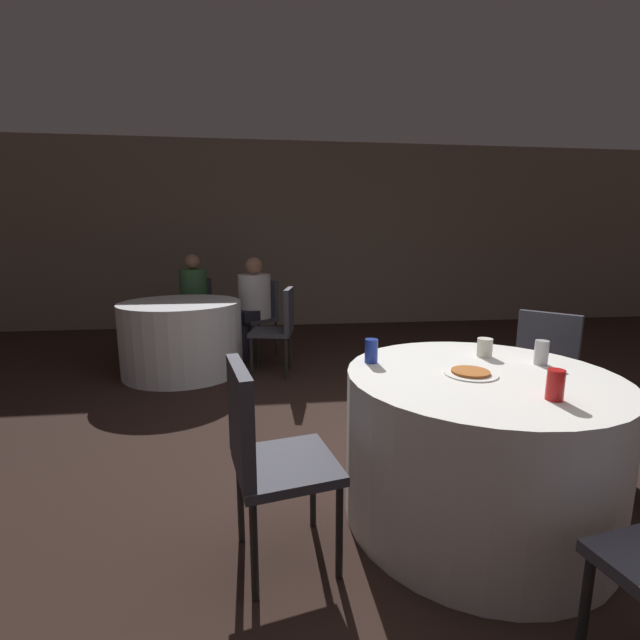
% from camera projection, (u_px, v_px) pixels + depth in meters
% --- Properties ---
extents(ground_plane, '(16.00, 16.00, 0.00)m').
position_uv_depth(ground_plane, '(426.00, 501.00, 2.24)').
color(ground_plane, black).
extents(wall_back, '(16.00, 0.06, 2.80)m').
position_uv_depth(wall_back, '(318.00, 236.00, 6.69)').
color(wall_back, gray).
rests_on(wall_back, ground_plane).
extents(table_near, '(1.25, 1.25, 0.73)m').
position_uv_depth(table_near, '(476.00, 445.00, 2.07)').
color(table_near, white).
rests_on(table_near, ground_plane).
extents(table_far, '(1.20, 1.20, 0.73)m').
position_uv_depth(table_far, '(182.00, 337.00, 4.36)').
color(table_far, silver).
rests_on(table_far, ground_plane).
extents(chair_near_northeast, '(0.56, 0.56, 0.87)m').
position_uv_depth(chair_near_northeast, '(542.00, 367.00, 2.80)').
color(chair_near_northeast, '#383842').
rests_on(chair_near_northeast, ground_plane).
extents(chair_near_west, '(0.48, 0.47, 0.87)m').
position_uv_depth(chair_near_west, '(264.00, 447.00, 1.71)').
color(chair_near_west, '#383842').
rests_on(chair_near_west, ground_plane).
extents(chair_far_north, '(0.41, 0.41, 0.87)m').
position_uv_depth(chair_far_north, '(196.00, 306.00, 5.31)').
color(chair_far_north, '#383842').
rests_on(chair_far_north, ground_plane).
extents(chair_far_northeast, '(0.56, 0.56, 0.87)m').
position_uv_depth(chair_far_northeast, '(261.00, 310.00, 5.03)').
color(chair_far_northeast, '#383842').
rests_on(chair_far_northeast, ground_plane).
extents(chair_far_east, '(0.47, 0.47, 0.87)m').
position_uv_depth(chair_far_east, '(280.00, 323.00, 4.26)').
color(chair_far_east, '#383842').
rests_on(chair_far_east, ground_plane).
extents(person_white_shirt, '(0.51, 0.49, 1.15)m').
position_uv_depth(person_white_shirt, '(251.00, 306.00, 4.91)').
color(person_white_shirt, black).
rests_on(person_white_shirt, ground_plane).
extents(person_green_jacket, '(0.32, 0.50, 1.17)m').
position_uv_depth(person_green_jacket, '(194.00, 303.00, 5.14)').
color(person_green_jacket, black).
rests_on(person_green_jacket, ground_plane).
extents(pizza_plate_near, '(0.25, 0.25, 0.02)m').
position_uv_depth(pizza_plate_near, '(470.00, 373.00, 1.98)').
color(pizza_plate_near, white).
rests_on(pizza_plate_near, table_near).
extents(soda_can_blue, '(0.07, 0.07, 0.12)m').
position_uv_depth(soda_can_blue, '(371.00, 351.00, 2.17)').
color(soda_can_blue, '#1E38A5').
rests_on(soda_can_blue, table_near).
extents(soda_can_red, '(0.07, 0.07, 0.12)m').
position_uv_depth(soda_can_red, '(555.00, 385.00, 1.66)').
color(soda_can_red, red).
rests_on(soda_can_red, table_near).
extents(soda_can_silver, '(0.07, 0.07, 0.12)m').
position_uv_depth(soda_can_silver, '(541.00, 352.00, 2.13)').
color(soda_can_silver, silver).
rests_on(soda_can_silver, table_near).
extents(cup_near, '(0.08, 0.08, 0.10)m').
position_uv_depth(cup_near, '(485.00, 348.00, 2.28)').
color(cup_near, silver).
rests_on(cup_near, table_near).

